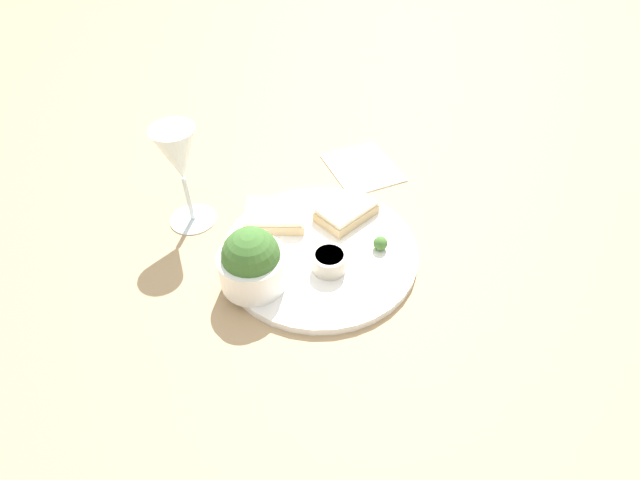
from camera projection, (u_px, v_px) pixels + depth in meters
name	position (u px, v px, depth m)	size (l,w,h in m)	color
ground_plane	(320.00, 255.00, 0.81)	(4.00, 4.00, 0.00)	tan
dinner_plate	(320.00, 252.00, 0.80)	(0.31, 0.31, 0.01)	white
salad_bowl	(252.00, 262.00, 0.72)	(0.10, 0.10, 0.10)	white
sauce_ramekin	(327.00, 261.00, 0.75)	(0.05, 0.05, 0.03)	beige
cheese_toast_near	(275.00, 215.00, 0.83)	(0.12, 0.10, 0.03)	#D1B27F
cheese_toast_far	(346.00, 211.00, 0.84)	(0.12, 0.10, 0.03)	#D1B27F
wine_glass	(179.00, 160.00, 0.78)	(0.08, 0.08, 0.18)	silver
garnish	(380.00, 243.00, 0.79)	(0.02, 0.02, 0.02)	#477533
napkin	(362.00, 167.00, 0.97)	(0.13, 0.15, 0.01)	white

